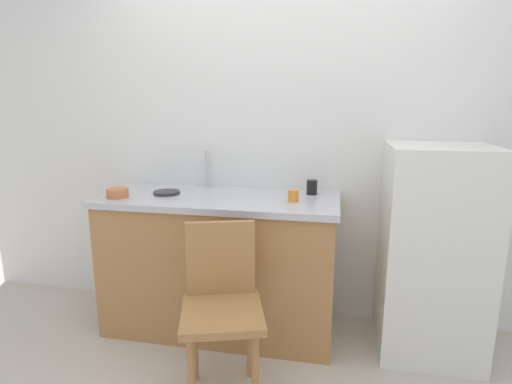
# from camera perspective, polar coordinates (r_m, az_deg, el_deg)

# --- Properties ---
(back_wall) EXTENTS (4.80, 0.10, 2.63)m
(back_wall) POSITION_cam_1_polar(r_m,az_deg,el_deg) (2.79, 4.42, 8.80)
(back_wall) COLOR silver
(back_wall) RESTS_ON ground_plane
(cabinet_base) EXTENTS (1.48, 0.60, 0.87)m
(cabinet_base) POSITION_cam_1_polar(r_m,az_deg,el_deg) (2.73, -5.03, -10.35)
(cabinet_base) COLOR #A87542
(cabinet_base) RESTS_ON ground_plane
(countertop) EXTENTS (1.52, 0.64, 0.04)m
(countertop) POSITION_cam_1_polar(r_m,az_deg,el_deg) (2.59, -5.21, -1.05)
(countertop) COLOR #B7B7BC
(countertop) RESTS_ON cabinet_base
(faucet) EXTENTS (0.02, 0.02, 0.26)m
(faucet) POSITION_cam_1_polar(r_m,az_deg,el_deg) (2.84, -6.89, 3.16)
(faucet) COLOR #B7B7BC
(faucet) RESTS_ON countertop
(refrigerator) EXTENTS (0.58, 0.57, 1.26)m
(refrigerator) POSITION_cam_1_polar(r_m,az_deg,el_deg) (2.64, 23.69, -7.67)
(refrigerator) COLOR silver
(refrigerator) RESTS_ON ground_plane
(chair) EXTENTS (0.50, 0.50, 0.89)m
(chair) POSITION_cam_1_polar(r_m,az_deg,el_deg) (2.13, -4.86, -15.30)
(chair) COLOR #A87542
(chair) RESTS_ON ground_plane
(terracotta_bowl) EXTENTS (0.13, 0.13, 0.06)m
(terracotta_bowl) POSITION_cam_1_polar(r_m,az_deg,el_deg) (2.69, -18.97, -0.13)
(terracotta_bowl) COLOR #C67042
(terracotta_bowl) RESTS_ON countertop
(hotplate) EXTENTS (0.17, 0.17, 0.02)m
(hotplate) POSITION_cam_1_polar(r_m,az_deg,el_deg) (2.70, -12.52, -0.08)
(hotplate) COLOR #2D2D2D
(hotplate) RESTS_ON countertop
(cup_black) EXTENTS (0.07, 0.07, 0.09)m
(cup_black) POSITION_cam_1_polar(r_m,az_deg,el_deg) (2.65, 7.90, 0.66)
(cup_black) COLOR black
(cup_black) RESTS_ON countertop
(cup_orange) EXTENTS (0.06, 0.06, 0.07)m
(cup_orange) POSITION_cam_1_polar(r_m,az_deg,el_deg) (2.44, 5.28, -0.52)
(cup_orange) COLOR orange
(cup_orange) RESTS_ON countertop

